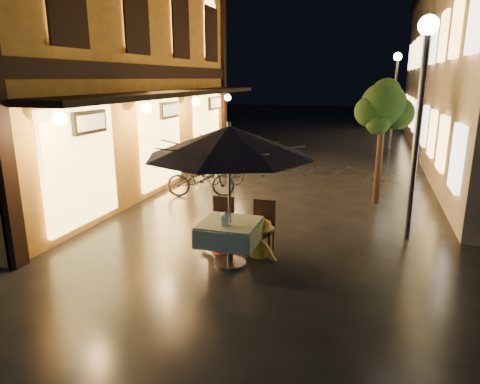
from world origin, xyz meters
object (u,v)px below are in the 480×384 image
(streetlamp_near, at_px, (422,91))
(patio_umbrella, at_px, (229,141))
(cafe_table, at_px, (230,232))
(table_lantern, at_px, (226,218))
(person_yellow, at_px, (261,220))
(bicycle_0, at_px, (201,179))
(person_orange, at_px, (218,214))

(streetlamp_near, height_order, patio_umbrella, streetlamp_near)
(cafe_table, bearing_deg, table_lantern, -90.00)
(streetlamp_near, xyz_separation_m, person_yellow, (-2.59, -1.71, -2.22))
(cafe_table, relative_size, patio_umbrella, 0.35)
(bicycle_0, bearing_deg, person_yellow, -160.81)
(person_orange, bearing_deg, patio_umbrella, 107.04)
(table_lantern, xyz_separation_m, person_yellow, (0.43, 0.71, -0.22))
(streetlamp_near, relative_size, table_lantern, 16.92)
(streetlamp_near, relative_size, person_yellow, 3.05)
(person_orange, distance_m, person_yellow, 0.83)
(streetlamp_near, bearing_deg, patio_umbrella, -143.78)
(patio_umbrella, height_order, table_lantern, patio_umbrella)
(patio_umbrella, height_order, person_yellow, patio_umbrella)
(person_yellow, bearing_deg, patio_umbrella, 66.42)
(streetlamp_near, distance_m, bicycle_0, 5.98)
(table_lantern, bearing_deg, patio_umbrella, 90.00)
(patio_umbrella, xyz_separation_m, person_orange, (-0.40, 0.55, -1.43))
(streetlamp_near, height_order, person_yellow, streetlamp_near)
(patio_umbrella, xyz_separation_m, table_lantern, (0.00, -0.20, -1.23))
(cafe_table, distance_m, person_yellow, 0.67)
(patio_umbrella, height_order, person_orange, patio_umbrella)
(person_orange, bearing_deg, bicycle_0, -82.26)
(table_lantern, bearing_deg, streetlamp_near, 38.67)
(person_orange, distance_m, bicycle_0, 3.85)
(patio_umbrella, bearing_deg, table_lantern, -90.00)
(cafe_table, distance_m, table_lantern, 0.39)
(person_orange, height_order, bicycle_0, person_orange)
(person_orange, relative_size, person_yellow, 1.03)
(cafe_table, bearing_deg, streetlamp_near, 36.22)
(cafe_table, distance_m, person_orange, 0.69)
(streetlamp_near, height_order, table_lantern, streetlamp_near)
(streetlamp_near, bearing_deg, table_lantern, -141.33)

